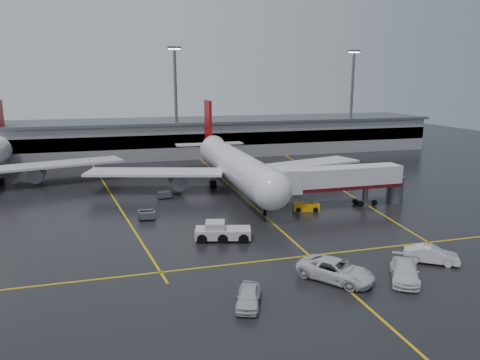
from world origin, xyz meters
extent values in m
plane|color=black|center=(0.00, 0.00, 0.00)|extent=(220.00, 220.00, 0.00)
cube|color=gold|center=(0.00, 0.00, 0.01)|extent=(0.25, 90.00, 0.02)
cube|color=gold|center=(0.00, -22.00, 0.01)|extent=(60.00, 0.25, 0.02)
cube|color=gold|center=(-20.00, 10.00, 0.01)|extent=(9.99, 69.35, 0.02)
cube|color=gold|center=(18.00, 10.00, 0.01)|extent=(7.57, 69.64, 0.02)
cube|color=gray|center=(0.00, 48.00, 4.00)|extent=(120.00, 18.00, 8.00)
cube|color=black|center=(0.00, 39.20, 4.50)|extent=(120.00, 0.40, 3.00)
cube|color=#595B60|center=(0.00, 48.00, 8.30)|extent=(122.00, 19.00, 0.60)
cylinder|color=#595B60|center=(-5.00, 42.00, 12.50)|extent=(0.70, 0.70, 25.00)
cube|color=#595B60|center=(-5.00, 42.00, 25.20)|extent=(3.00, 1.20, 0.50)
cube|color=#FFE5B2|center=(-5.00, 42.00, 24.90)|extent=(2.60, 0.90, 0.20)
cylinder|color=#595B60|center=(40.00, 42.00, 12.50)|extent=(0.70, 0.70, 25.00)
cube|color=#595B60|center=(40.00, 42.00, 25.20)|extent=(3.00, 1.20, 0.50)
cube|color=#FFE5B2|center=(40.00, 42.00, 24.90)|extent=(2.60, 0.90, 0.20)
cylinder|color=silver|center=(0.00, 8.00, 4.20)|extent=(5.20, 36.00, 5.20)
sphere|color=silver|center=(0.00, -10.00, 4.20)|extent=(5.20, 5.20, 5.20)
cone|color=silver|center=(0.00, 29.00, 4.80)|extent=(4.94, 8.00, 4.94)
cube|color=#900608|center=(0.00, 30.00, 9.70)|extent=(0.50, 5.50, 8.50)
cube|color=silver|center=(0.00, 29.00, 5.00)|extent=(14.00, 3.00, 0.25)
cube|color=silver|center=(-13.00, 10.00, 3.40)|extent=(22.80, 11.83, 0.40)
cube|color=silver|center=(13.00, 10.00, 3.40)|extent=(22.80, 11.83, 0.40)
cylinder|color=#595B60|center=(-9.50, 9.00, 2.00)|extent=(2.60, 4.50, 2.60)
cylinder|color=#595B60|center=(9.50, 9.00, 2.00)|extent=(2.60, 4.50, 2.60)
cylinder|color=#595B60|center=(0.00, -7.00, 1.00)|extent=(0.56, 0.56, 2.00)
cylinder|color=#595B60|center=(-3.20, 11.00, 1.00)|extent=(0.56, 0.56, 2.00)
cylinder|color=#595B60|center=(3.20, 11.00, 1.00)|extent=(0.56, 0.56, 2.00)
cylinder|color=black|center=(0.00, -7.00, 0.45)|extent=(0.40, 1.10, 1.10)
cylinder|color=black|center=(-3.20, 11.00, 0.55)|extent=(1.00, 1.40, 1.40)
cylinder|color=black|center=(3.20, 11.00, 0.55)|extent=(1.00, 1.40, 1.40)
cone|color=silver|center=(-42.00, 41.00, 4.80)|extent=(4.94, 8.00, 4.94)
cube|color=#900608|center=(-42.00, 42.00, 9.70)|extent=(0.50, 5.50, 8.50)
cube|color=silver|center=(-42.00, 41.00, 5.00)|extent=(14.00, 3.00, 0.25)
cube|color=silver|center=(-29.00, 22.00, 3.40)|extent=(22.80, 11.83, 0.40)
cylinder|color=#595B60|center=(-32.50, 21.00, 2.00)|extent=(2.60, 4.50, 2.60)
cylinder|color=#595B60|center=(-38.80, 23.00, 1.00)|extent=(0.56, 0.56, 2.00)
cylinder|color=black|center=(-38.80, 23.00, 0.55)|extent=(1.00, 1.40, 1.40)
cube|color=silver|center=(12.00, -6.00, 4.40)|extent=(18.00, 3.20, 3.00)
cube|color=#510914|center=(12.00, -6.00, 3.10)|extent=(18.00, 3.30, 0.50)
cube|color=silver|center=(3.80, -6.00, 4.40)|extent=(3.00, 3.40, 3.30)
cylinder|color=#595B60|center=(16.00, -6.00, 1.50)|extent=(0.80, 0.80, 3.00)
cube|color=#595B60|center=(16.00, -6.00, 0.45)|extent=(2.60, 1.60, 0.90)
cylinder|color=#595B60|center=(21.00, -6.00, 2.00)|extent=(2.40, 2.40, 4.00)
cylinder|color=black|center=(14.90, -6.00, 0.45)|extent=(0.90, 1.80, 0.90)
cylinder|color=black|center=(17.10, -6.00, 0.45)|extent=(0.90, 1.80, 0.90)
cube|color=#BCBCBE|center=(-7.62, -14.80, 0.81)|extent=(6.75, 4.03, 1.08)
cube|color=#BCBCBE|center=(-8.49, -14.58, 1.72)|extent=(2.64, 2.64, 0.90)
cube|color=black|center=(-8.49, -14.58, 1.72)|extent=(2.38, 2.38, 0.81)
cylinder|color=black|center=(-9.89, -14.22, 0.50)|extent=(1.81, 2.92, 1.17)
cylinder|color=black|center=(-7.62, -14.80, 0.50)|extent=(1.81, 2.92, 1.17)
cylinder|color=black|center=(-5.34, -15.39, 0.50)|extent=(1.81, 2.92, 1.17)
cube|color=orange|center=(6.50, -6.34, 0.56)|extent=(3.89, 2.34, 1.11)
cube|color=#595B60|center=(6.50, -6.34, 1.61)|extent=(3.62, 1.72, 1.27)
cylinder|color=black|center=(5.32, -6.05, 0.30)|extent=(1.10, 1.84, 0.71)
cylinder|color=black|center=(7.67, -6.63, 0.30)|extent=(1.10, 1.84, 0.71)
imported|color=silver|center=(-0.18, -28.07, 0.98)|extent=(6.88, 7.55, 1.96)
imported|color=silver|center=(5.96, -29.72, 0.85)|extent=(5.01, 6.22, 1.69)
imported|color=silver|center=(11.01, -26.98, 0.86)|extent=(5.35, 4.37, 1.72)
imported|color=silver|center=(-9.24, -30.45, 0.78)|extent=(3.40, 4.96, 1.57)
cube|color=#595B60|center=(-15.42, -4.75, 0.65)|extent=(2.09, 1.44, 0.90)
cylinder|color=black|center=(-16.25, -5.19, 0.18)|extent=(0.40, 0.20, 0.40)
cylinder|color=black|center=(-14.65, -5.31, 0.18)|extent=(0.40, 0.20, 0.40)
cylinder|color=black|center=(-16.18, -4.19, 0.18)|extent=(0.40, 0.20, 0.40)
cylinder|color=black|center=(-14.58, -4.31, 0.18)|extent=(0.40, 0.20, 0.40)
cube|color=#595B60|center=(-15.59, -4.06, 0.65)|extent=(2.00, 1.30, 0.90)
cylinder|color=black|center=(-16.39, -4.56, 0.18)|extent=(0.40, 0.20, 0.40)
cylinder|color=black|center=(-14.79, -4.56, 0.18)|extent=(0.40, 0.20, 0.40)
cylinder|color=black|center=(-16.39, -3.56, 0.18)|extent=(0.40, 0.20, 0.40)
cylinder|color=black|center=(-14.79, -3.56, 0.18)|extent=(0.40, 0.20, 0.40)
cube|color=#595B60|center=(-12.10, 5.78, 0.65)|extent=(2.22, 1.68, 0.90)
cylinder|color=black|center=(-12.78, 5.13, 0.18)|extent=(0.40, 0.20, 0.40)
cylinder|color=black|center=(-11.21, 5.45, 0.18)|extent=(0.40, 0.20, 0.40)
cylinder|color=black|center=(-12.98, 6.11, 0.18)|extent=(0.40, 0.20, 0.40)
cylinder|color=black|center=(-11.41, 6.43, 0.18)|extent=(0.40, 0.20, 0.40)
camera|label=1|loc=(-18.97, -62.68, 17.97)|focal=33.65mm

